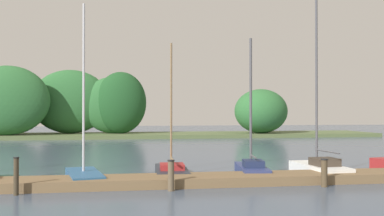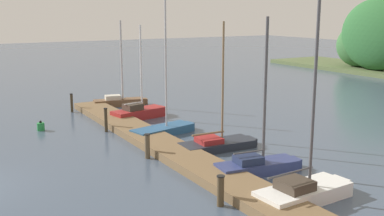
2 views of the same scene
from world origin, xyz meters
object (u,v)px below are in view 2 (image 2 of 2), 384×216
(sailboat_0, at_px, (121,100))
(sailboat_5, at_px, (306,188))
(sailboat_3, at_px, (219,143))
(mooring_piling_2, at_px, (147,146))
(sailboat_4, at_px, (259,163))
(mooring_piling_0, at_px, (72,103))
(sailboat_1, at_px, (140,112))
(mooring_piling_3, at_px, (221,191))
(channel_buoy_0, at_px, (41,127))
(sailboat_2, at_px, (165,128))
(mooring_piling_1, at_px, (106,120))

(sailboat_0, height_order, sailboat_5, sailboat_5)
(sailboat_3, relative_size, mooring_piling_2, 5.32)
(sailboat_0, height_order, sailboat_4, sailboat_4)
(sailboat_4, distance_m, mooring_piling_0, 14.94)
(sailboat_0, xyz_separation_m, sailboat_5, (17.90, -0.59, 0.04))
(sailboat_0, height_order, sailboat_1, sailboat_0)
(sailboat_5, bearing_deg, sailboat_3, 80.27)
(sailboat_4, height_order, mooring_piling_3, sailboat_4)
(sailboat_5, bearing_deg, mooring_piling_0, 96.26)
(sailboat_4, distance_m, mooring_piling_2, 4.86)
(mooring_piling_2, bearing_deg, sailboat_4, 38.21)
(sailboat_0, xyz_separation_m, sailboat_4, (15.00, -0.22, -0.00))
(sailboat_1, bearing_deg, mooring_piling_2, -122.55)
(sailboat_0, distance_m, mooring_piling_3, 17.17)
(sailboat_3, height_order, mooring_piling_3, sailboat_3)
(mooring_piling_2, bearing_deg, sailboat_0, 163.94)
(sailboat_5, bearing_deg, channel_buoy_0, 108.82)
(sailboat_1, bearing_deg, sailboat_3, -96.53)
(sailboat_2, relative_size, sailboat_5, 0.86)
(sailboat_0, height_order, sailboat_2, sailboat_2)
(sailboat_0, bearing_deg, mooring_piling_1, -106.72)
(sailboat_0, distance_m, sailboat_2, 8.04)
(mooring_piling_0, bearing_deg, mooring_piling_2, 0.88)
(mooring_piling_2, xyz_separation_m, mooring_piling_3, (5.67, -0.06, -0.02))
(sailboat_2, distance_m, mooring_piling_1, 3.16)
(mooring_piling_1, bearing_deg, mooring_piling_2, -0.23)
(sailboat_5, bearing_deg, mooring_piling_3, 155.89)
(sailboat_1, height_order, channel_buoy_0, sailboat_1)
(sailboat_3, height_order, channel_buoy_0, sailboat_3)
(sailboat_2, distance_m, channel_buoy_0, 6.65)
(sailboat_5, bearing_deg, mooring_piling_2, 108.57)
(sailboat_5, distance_m, mooring_piling_3, 2.89)
(sailboat_1, relative_size, sailboat_3, 0.94)
(sailboat_0, height_order, mooring_piling_3, sailboat_0)
(sailboat_0, bearing_deg, mooring_piling_2, -94.88)
(sailboat_4, bearing_deg, sailboat_0, 96.94)
(mooring_piling_1, height_order, channel_buoy_0, mooring_piling_1)
(sailboat_3, bearing_deg, sailboat_4, -93.49)
(sailboat_0, relative_size, sailboat_1, 1.03)
(sailboat_1, relative_size, sailboat_5, 0.66)
(sailboat_2, bearing_deg, mooring_piling_2, -139.58)
(sailboat_1, relative_size, channel_buoy_0, 10.04)
(sailboat_1, bearing_deg, mooring_piling_1, -155.74)
(mooring_piling_0, distance_m, mooring_piling_2, 10.78)
(mooring_piling_3, bearing_deg, mooring_piling_1, 179.59)
(sailboat_4, bearing_deg, mooring_piling_3, -141.06)
(mooring_piling_3, bearing_deg, mooring_piling_2, 179.43)
(mooring_piling_1, bearing_deg, sailboat_2, 51.39)
(mooring_piling_1, bearing_deg, mooring_piling_0, -178.11)
(sailboat_1, relative_size, sailboat_4, 0.90)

